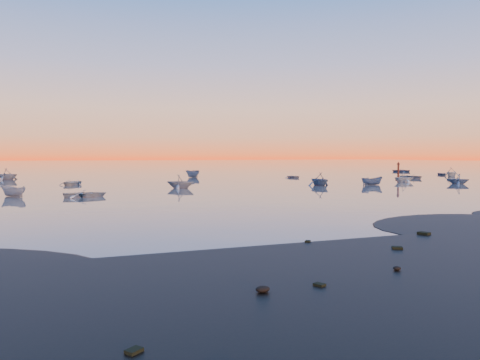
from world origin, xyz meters
name	(u,v)px	position (x,y,z in m)	size (l,w,h in m)	color
ground	(143,172)	(0.00, 100.00, 0.00)	(600.00, 600.00, 0.00)	#6F665D
mud_lobes	(427,227)	(0.00, -1.00, 0.01)	(140.00, 6.00, 0.07)	black
moored_fleet	(190,181)	(0.00, 53.00, 0.00)	(124.00, 58.00, 1.20)	beige
boat_near_center	(372,185)	(21.29, 32.55, 0.00)	(3.44, 1.45, 1.19)	#3C5372
boat_near_right	(320,185)	(13.90, 34.54, 0.00)	(3.94, 1.77, 1.38)	#3C5372
channel_marker	(398,172)	(34.49, 42.81, 1.29)	(0.92, 0.92, 3.26)	#40150D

